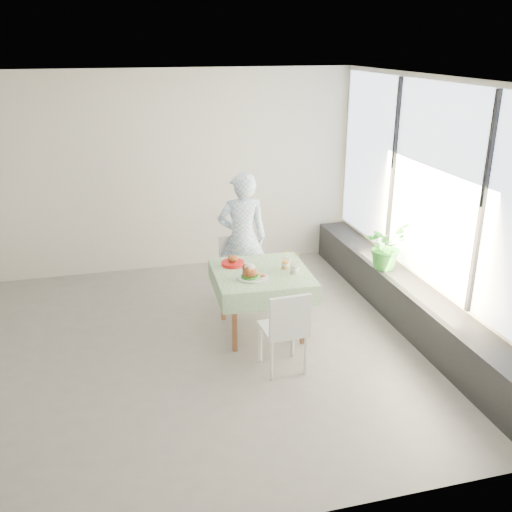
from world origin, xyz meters
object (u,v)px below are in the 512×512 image
object	(u,v)px
diner	(242,239)
cafe_table	(261,294)
main_dish	(251,274)
chair_far	(240,283)
potted_plant	(386,245)
juice_cup_orange	(285,264)
chair_near	(283,345)

from	to	relation	value
diner	cafe_table	bearing A→B (deg)	94.45
diner	main_dish	xyz separation A→B (m)	(-0.14, -1.02, -0.04)
chair_far	diner	bearing A→B (deg)	42.23
chair_far	potted_plant	bearing A→B (deg)	-16.04
chair_far	juice_cup_orange	size ratio (longest dim) A/B	3.38
potted_plant	juice_cup_orange	bearing A→B (deg)	-168.01
diner	main_dish	distance (m)	1.03
chair_far	potted_plant	xyz separation A→B (m)	(1.72, -0.50, 0.53)
chair_near	main_dish	size ratio (longest dim) A/B	2.60
diner	chair_far	bearing A→B (deg)	45.55
main_dish	potted_plant	xyz separation A→B (m)	(1.82, 0.47, -0.01)
chair_far	chair_near	xyz separation A→B (m)	(0.07, -1.62, 0.01)
juice_cup_orange	potted_plant	xyz separation A→B (m)	(1.38, 0.29, -0.01)
diner	potted_plant	bearing A→B (deg)	165.38
cafe_table	main_dish	size ratio (longest dim) A/B	3.17
cafe_table	chair_far	xyz separation A→B (m)	(-0.07, 0.79, -0.20)
chair_near	main_dish	bearing A→B (deg)	104.03
chair_near	diner	world-z (taller)	diner
cafe_table	diner	distance (m)	0.92
cafe_table	diner	world-z (taller)	diner
cafe_table	potted_plant	world-z (taller)	potted_plant
potted_plant	chair_far	bearing A→B (deg)	163.96
cafe_table	potted_plant	xyz separation A→B (m)	(1.66, 0.30, 0.33)
chair_near	juice_cup_orange	xyz separation A→B (m)	(0.27, 0.84, 0.53)
cafe_table	potted_plant	size ratio (longest dim) A/B	1.85
main_dish	juice_cup_orange	bearing A→B (deg)	22.61
cafe_table	chair_near	bearing A→B (deg)	-89.75
chair_far	main_dish	bearing A→B (deg)	-95.46
chair_near	diner	bearing A→B (deg)	90.70
juice_cup_orange	potted_plant	size ratio (longest dim) A/B	0.43
chair_far	potted_plant	distance (m)	1.87
potted_plant	chair_near	bearing A→B (deg)	-145.64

